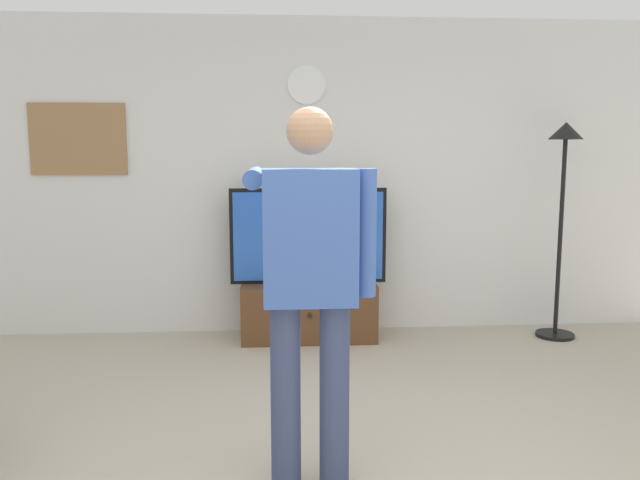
{
  "coord_description": "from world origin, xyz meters",
  "views": [
    {
      "loc": [
        -0.26,
        -2.57,
        1.6
      ],
      "look_at": [
        -0.0,
        1.2,
        1.05
      ],
      "focal_mm": 35.46,
      "sensor_mm": 36.0,
      "label": 1
    }
  ],
  "objects_px": {
    "person_standing_nearer_lamp": "(310,278)",
    "tv_stand": "(308,311)",
    "television": "(308,236)",
    "framed_picture": "(78,139)",
    "floor_lamp": "(563,185)",
    "wall_clock": "(306,85)"
  },
  "relations": [
    {
      "from": "tv_stand",
      "to": "floor_lamp",
      "type": "xyz_separation_m",
      "value": [
        2.12,
        -0.07,
        1.06
      ]
    },
    {
      "from": "tv_stand",
      "to": "television",
      "type": "distance_m",
      "value": 0.64
    },
    {
      "from": "television",
      "to": "person_standing_nearer_lamp",
      "type": "height_order",
      "value": "person_standing_nearer_lamp"
    },
    {
      "from": "floor_lamp",
      "to": "framed_picture",
      "type": "bearing_deg",
      "value": 174.77
    },
    {
      "from": "wall_clock",
      "to": "framed_picture",
      "type": "distance_m",
      "value": 1.96
    },
    {
      "from": "wall_clock",
      "to": "floor_lamp",
      "type": "xyz_separation_m",
      "value": [
        2.12,
        -0.36,
        -0.83
      ]
    },
    {
      "from": "tv_stand",
      "to": "television",
      "type": "height_order",
      "value": "television"
    },
    {
      "from": "person_standing_nearer_lamp",
      "to": "tv_stand",
      "type": "bearing_deg",
      "value": 87.37
    },
    {
      "from": "framed_picture",
      "to": "person_standing_nearer_lamp",
      "type": "relative_size",
      "value": 0.45
    },
    {
      "from": "floor_lamp",
      "to": "person_standing_nearer_lamp",
      "type": "xyz_separation_m",
      "value": [
        -2.23,
        -2.28,
        -0.28
      ]
    },
    {
      "from": "tv_stand",
      "to": "person_standing_nearer_lamp",
      "type": "relative_size",
      "value": 0.63
    },
    {
      "from": "framed_picture",
      "to": "floor_lamp",
      "type": "height_order",
      "value": "framed_picture"
    },
    {
      "from": "television",
      "to": "framed_picture",
      "type": "relative_size",
      "value": 1.64
    },
    {
      "from": "framed_picture",
      "to": "floor_lamp",
      "type": "xyz_separation_m",
      "value": [
        4.02,
        -0.37,
        -0.38
      ]
    },
    {
      "from": "floor_lamp",
      "to": "tv_stand",
      "type": "bearing_deg",
      "value": 178.03
    },
    {
      "from": "tv_stand",
      "to": "person_standing_nearer_lamp",
      "type": "height_order",
      "value": "person_standing_nearer_lamp"
    },
    {
      "from": "framed_picture",
      "to": "floor_lamp",
      "type": "distance_m",
      "value": 4.06
    },
    {
      "from": "floor_lamp",
      "to": "person_standing_nearer_lamp",
      "type": "distance_m",
      "value": 3.2
    },
    {
      "from": "tv_stand",
      "to": "person_standing_nearer_lamp",
      "type": "distance_m",
      "value": 2.48
    },
    {
      "from": "person_standing_nearer_lamp",
      "to": "framed_picture",
      "type": "bearing_deg",
      "value": 124.19
    },
    {
      "from": "framed_picture",
      "to": "person_standing_nearer_lamp",
      "type": "height_order",
      "value": "framed_picture"
    },
    {
      "from": "tv_stand",
      "to": "television",
      "type": "bearing_deg",
      "value": 90.0
    }
  ]
}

